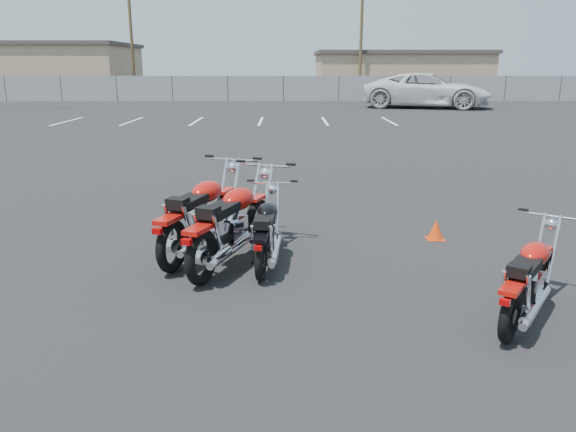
{
  "coord_description": "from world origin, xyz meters",
  "views": [
    {
      "loc": [
        0.17,
        -6.37,
        2.53
      ],
      "look_at": [
        0.2,
        0.6,
        0.65
      ],
      "focal_mm": 35.0,
      "sensor_mm": 36.0,
      "label": 1
    }
  ],
  "objects_px": {
    "motorcycle_third_red": "(201,215)",
    "motorcycle_rear_red": "(529,279)",
    "motorcycle_front_red": "(232,224)",
    "motorcycle_second_black": "(267,232)",
    "white_van": "(428,80)"
  },
  "relations": [
    {
      "from": "motorcycle_third_red",
      "to": "motorcycle_rear_red",
      "type": "distance_m",
      "value": 4.21
    },
    {
      "from": "motorcycle_front_red",
      "to": "motorcycle_third_red",
      "type": "height_order",
      "value": "motorcycle_third_red"
    },
    {
      "from": "motorcycle_front_red",
      "to": "motorcycle_second_black",
      "type": "relative_size",
      "value": 1.24
    },
    {
      "from": "motorcycle_rear_red",
      "to": "white_van",
      "type": "bearing_deg",
      "value": 78.29
    },
    {
      "from": "motorcycle_front_red",
      "to": "white_van",
      "type": "height_order",
      "value": "white_van"
    },
    {
      "from": "motorcycle_second_black",
      "to": "motorcycle_third_red",
      "type": "xyz_separation_m",
      "value": [
        -0.91,
        0.43,
        0.11
      ]
    },
    {
      "from": "motorcycle_second_black",
      "to": "motorcycle_rear_red",
      "type": "height_order",
      "value": "motorcycle_rear_red"
    },
    {
      "from": "motorcycle_third_red",
      "to": "motorcycle_rear_red",
      "type": "height_order",
      "value": "motorcycle_third_red"
    },
    {
      "from": "motorcycle_front_red",
      "to": "motorcycle_rear_red",
      "type": "relative_size",
      "value": 1.35
    },
    {
      "from": "motorcycle_front_red",
      "to": "motorcycle_third_red",
      "type": "xyz_separation_m",
      "value": [
        -0.46,
        0.43,
        0.0
      ]
    },
    {
      "from": "motorcycle_second_black",
      "to": "motorcycle_third_red",
      "type": "distance_m",
      "value": 1.01
    },
    {
      "from": "motorcycle_rear_red",
      "to": "motorcycle_front_red",
      "type": "bearing_deg",
      "value": 151.85
    },
    {
      "from": "motorcycle_rear_red",
      "to": "white_van",
      "type": "relative_size",
      "value": 0.2
    },
    {
      "from": "motorcycle_front_red",
      "to": "motorcycle_second_black",
      "type": "height_order",
      "value": "motorcycle_front_red"
    },
    {
      "from": "motorcycle_third_red",
      "to": "motorcycle_second_black",
      "type": "bearing_deg",
      "value": -25.05
    }
  ]
}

